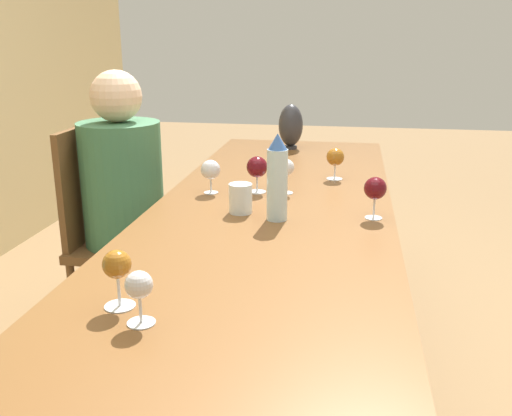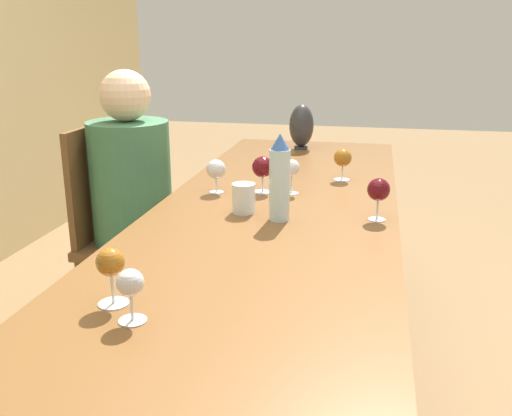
% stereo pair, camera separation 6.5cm
% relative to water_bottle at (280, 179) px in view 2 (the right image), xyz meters
% --- Properties ---
extents(dining_table, '(3.02, 0.86, 0.76)m').
position_rel_water_bottle_xyz_m(dining_table, '(-0.04, 0.04, -0.21)').
color(dining_table, brown).
rests_on(dining_table, ground_plane).
extents(water_bottle, '(0.07, 0.07, 0.29)m').
position_rel_water_bottle_xyz_m(water_bottle, '(0.00, 0.00, 0.00)').
color(water_bottle, silver).
rests_on(water_bottle, dining_table).
extents(water_tumbler, '(0.08, 0.08, 0.10)m').
position_rel_water_bottle_xyz_m(water_tumbler, '(0.06, 0.14, -0.09)').
color(water_tumbler, silver).
rests_on(water_tumbler, dining_table).
extents(vase, '(0.13, 0.13, 0.24)m').
position_rel_water_bottle_xyz_m(vase, '(1.24, 0.09, -0.02)').
color(vase, '#2D2D33').
rests_on(vase, dining_table).
extents(wine_glass_0, '(0.08, 0.08, 0.13)m').
position_rel_water_bottle_xyz_m(wine_glass_0, '(0.29, 0.30, -0.05)').
color(wine_glass_0, silver).
rests_on(wine_glass_0, dining_table).
extents(wine_glass_1, '(0.06, 0.06, 0.12)m').
position_rel_water_bottle_xyz_m(wine_glass_1, '(-0.76, 0.20, -0.06)').
color(wine_glass_1, silver).
rests_on(wine_glass_1, dining_table).
extents(wine_glass_2, '(0.08, 0.08, 0.14)m').
position_rel_water_bottle_xyz_m(wine_glass_2, '(0.59, -0.17, -0.05)').
color(wine_glass_2, silver).
rests_on(wine_glass_2, dining_table).
extents(wine_glass_3, '(0.06, 0.06, 0.14)m').
position_rel_water_bottle_xyz_m(wine_glass_3, '(0.33, 0.01, -0.04)').
color(wine_glass_3, silver).
rests_on(wine_glass_3, dining_table).
extents(wine_glass_4, '(0.08, 0.08, 0.14)m').
position_rel_water_bottle_xyz_m(wine_glass_4, '(0.07, -0.32, -0.04)').
color(wine_glass_4, silver).
rests_on(wine_glass_4, dining_table).
extents(wine_glass_5, '(0.08, 0.08, 0.14)m').
position_rel_water_bottle_xyz_m(wine_glass_5, '(0.33, 0.12, -0.04)').
color(wine_glass_5, silver).
rests_on(wine_glass_5, dining_table).
extents(wine_glass_6, '(0.07, 0.07, 0.14)m').
position_rel_water_bottle_xyz_m(wine_glass_6, '(-0.70, 0.27, -0.04)').
color(wine_glass_6, silver).
rests_on(wine_glass_6, dining_table).
extents(chair_far, '(0.44, 0.44, 0.97)m').
position_rel_water_bottle_xyz_m(chair_far, '(0.53, 0.85, -0.40)').
color(chair_far, brown).
rests_on(chair_far, ground_plane).
extents(person_far, '(0.36, 0.36, 1.22)m').
position_rel_water_bottle_xyz_m(person_far, '(0.53, 0.75, -0.26)').
color(person_far, '#2D2D38').
rests_on(person_far, ground_plane).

